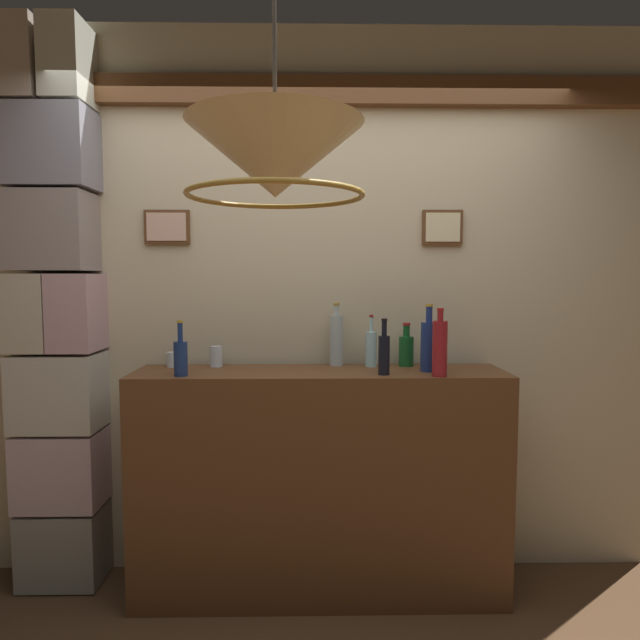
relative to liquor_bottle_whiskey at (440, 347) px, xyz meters
name	(u,v)px	position (x,y,z in m)	size (l,w,h in m)	color
panelled_rear_partition	(319,293)	(-0.54, 0.44, 0.24)	(3.54, 0.15, 2.83)	beige
stone_pillar	(59,315)	(-1.85, 0.29, 0.13)	(0.42, 0.33, 2.76)	gray
bar_shelf_unit	(320,483)	(-0.54, 0.16, -0.69)	(1.79, 0.41, 1.11)	brown
liquor_bottle_whiskey	(440,347)	(0.00, 0.00, 0.00)	(0.07, 0.07, 0.31)	maroon
liquor_bottle_brandy	(406,349)	(-0.10, 0.29, -0.05)	(0.08, 0.08, 0.22)	#175624
liquor_bottle_amaro	(429,345)	(-0.02, 0.13, -0.01)	(0.08, 0.08, 0.32)	navy
liquor_bottle_sherry	(336,339)	(-0.46, 0.31, 0.00)	(0.07, 0.07, 0.32)	#ADBCBD
liquor_bottle_mezcal	(181,357)	(-1.18, 0.03, -0.04)	(0.06, 0.06, 0.26)	navy
liquor_bottle_vermouth	(371,348)	(-0.28, 0.28, -0.04)	(0.06, 0.06, 0.26)	#A7D9DD
liquor_bottle_port	(384,353)	(-0.25, 0.05, -0.03)	(0.05, 0.05, 0.26)	black
glass_tumbler_rocks	(173,360)	(-1.28, 0.28, -0.10)	(0.06, 0.06, 0.08)	silver
glass_tumbler_highball	(216,356)	(-1.06, 0.29, -0.08)	(0.06, 0.06, 0.10)	silver
pendant_lamp	(275,163)	(-0.69, -0.82, 0.65)	(0.53, 0.53, 0.64)	beige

